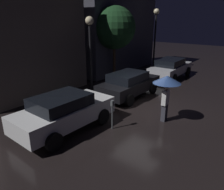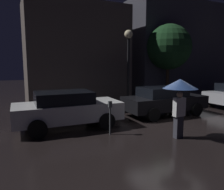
# 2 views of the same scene
# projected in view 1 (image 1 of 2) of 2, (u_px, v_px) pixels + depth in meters

# --- Properties ---
(ground_plane) EXTENTS (60.00, 60.00, 0.00)m
(ground_plane) POSITION_uv_depth(u_px,v_px,m) (143.00, 108.00, 10.68)
(ground_plane) COLOR black
(building_facade_left) EXTENTS (6.13, 3.00, 6.03)m
(building_facade_left) POSITION_uv_depth(u_px,v_px,m) (27.00, 40.00, 12.09)
(building_facade_left) COLOR #564C47
(building_facade_left) RESTS_ON ground
(building_facade_right) EXTENTS (8.13, 3.00, 6.98)m
(building_facade_right) POSITION_uv_depth(u_px,v_px,m) (114.00, 27.00, 17.98)
(building_facade_right) COLOR #3D3D47
(building_facade_right) RESTS_ON ground
(parked_car_white) EXTENTS (4.10, 1.93, 1.43)m
(parked_car_white) POSITION_uv_depth(u_px,v_px,m) (64.00, 111.00, 8.44)
(parked_car_white) COLOR silver
(parked_car_white) RESTS_ON ground
(parked_car_black) EXTENTS (4.08, 1.89, 1.37)m
(parked_car_black) POSITION_uv_depth(u_px,v_px,m) (129.00, 84.00, 12.14)
(parked_car_black) COLOR black
(parked_car_black) RESTS_ON ground
(parked_car_silver) EXTENTS (4.44, 1.93, 1.37)m
(parked_car_silver) POSITION_uv_depth(u_px,v_px,m) (170.00, 67.00, 16.19)
(parked_car_silver) COLOR #B7B7BF
(parked_car_silver) RESTS_ON ground
(pedestrian_with_umbrella) EXTENTS (1.14, 1.14, 1.99)m
(pedestrian_with_umbrella) POSITION_uv_depth(u_px,v_px,m) (167.00, 84.00, 8.86)
(pedestrian_with_umbrella) COLOR #383842
(pedestrian_with_umbrella) RESTS_ON ground
(parking_meter) EXTENTS (0.12, 0.10, 1.20)m
(parking_meter) POSITION_uv_depth(u_px,v_px,m) (112.00, 111.00, 8.47)
(parking_meter) COLOR #4C5154
(parking_meter) RESTS_ON ground
(street_lamp_near) EXTENTS (0.45, 0.45, 4.28)m
(street_lamp_near) POSITION_uv_depth(u_px,v_px,m) (90.00, 39.00, 11.86)
(street_lamp_near) COLOR black
(street_lamp_near) RESTS_ON ground
(street_lamp_far) EXTENTS (0.46, 0.46, 4.92)m
(street_lamp_far) POSITION_uv_depth(u_px,v_px,m) (156.00, 27.00, 17.85)
(street_lamp_far) COLOR black
(street_lamp_far) RESTS_ON ground
(street_tree) EXTENTS (2.91, 2.91, 5.02)m
(street_tree) POSITION_uv_depth(u_px,v_px,m) (114.00, 28.00, 14.94)
(street_tree) COLOR #473323
(street_tree) RESTS_ON ground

